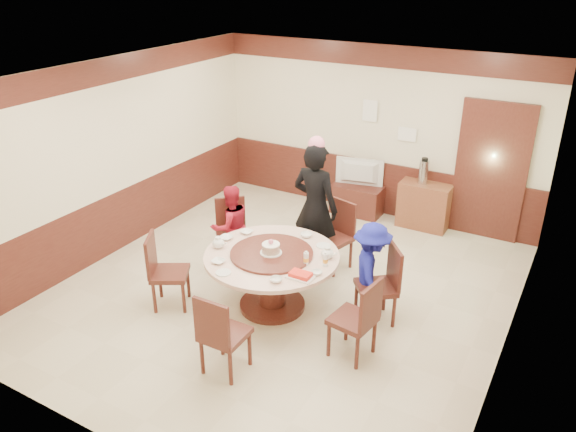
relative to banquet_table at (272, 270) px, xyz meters
The scene contains 31 objects.
room 0.69m from the banquet_table, 96.76° to the left, with size 6.00×6.04×2.84m.
banquet_table is the anchor object (origin of this frame).
chair_0 1.31m from the banquet_table, 17.56° to the left, with size 0.62×0.62×0.97m.
chair_1 1.33m from the banquet_table, 79.54° to the left, with size 0.54×0.55×0.97m.
chair_2 1.23m from the banquet_table, 148.00° to the left, with size 0.62×0.62×0.97m.
chair_3 1.31m from the banquet_table, 152.52° to the right, with size 0.60×0.60×0.97m.
chair_4 1.31m from the banquet_table, 81.79° to the right, with size 0.44×0.45×0.97m.
chair_5 1.33m from the banquet_table, 16.08° to the right, with size 0.51×0.50×0.97m.
person_standing 1.22m from the banquet_table, 90.18° to the left, with size 0.67×0.44×1.84m, color black.
person_red 1.22m from the banquet_table, 148.99° to the left, with size 0.59×0.46×1.21m, color #A41528.
person_blue 1.20m from the banquet_table, 21.82° to the left, with size 0.79×0.46×1.23m, color navy.
birthday_cake 0.31m from the banquet_table, 78.61° to the right, with size 0.27×0.27×0.19m.
teapot_left 0.74m from the banquet_table, 165.26° to the right, with size 0.17×0.15×0.13m, color white.
teapot_right 0.73m from the banquet_table, 22.02° to the left, with size 0.17×0.15×0.13m, color white.
bowl_0 0.70m from the banquet_table, 150.54° to the left, with size 0.15×0.15×0.04m, color white.
bowl_1 0.67m from the banquet_table, 54.32° to the right, with size 0.14×0.14×0.04m, color white.
bowl_2 0.69m from the banquet_table, 131.79° to the right, with size 0.15×0.15×0.04m, color white.
bowl_3 0.74m from the banquet_table, 12.17° to the right, with size 0.13×0.13×0.04m, color white.
bowl_4 0.75m from the banquet_table, behind, with size 0.16×0.16×0.04m, color white.
bowl_5 0.68m from the banquet_table, 76.94° to the left, with size 0.15×0.15×0.05m, color white.
saucer_near 0.73m from the banquet_table, 111.04° to the right, with size 0.18×0.18×0.01m, color white.
saucer_far 0.71m from the banquet_table, 48.01° to the left, with size 0.18×0.18×0.01m, color white.
shrimp_platter 0.68m from the banquet_table, 28.32° to the right, with size 0.30×0.20×0.06m.
bottle_0 0.56m from the banquet_table, ahead, with size 0.06×0.06×0.16m, color silver.
bottle_1 0.75m from the banquet_table, ahead, with size 0.06×0.06×0.16m, color silver.
tv_stand 3.18m from the banquet_table, 93.83° to the left, with size 0.85×0.45×0.50m, color #481D16.
television 3.17m from the banquet_table, 93.83° to the left, with size 0.80×0.11×0.46m, color gray.
side_cabinet 3.33m from the banquet_table, 73.68° to the left, with size 0.80×0.40×0.75m, color brown.
thermos 3.33m from the banquet_table, 74.76° to the left, with size 0.15×0.15×0.38m, color silver.
notice_left 3.58m from the banquet_table, 92.72° to the left, with size 0.25×0.00×0.35m, color white.
notice_right 3.52m from the banquet_table, 81.72° to the left, with size 0.30×0.00×0.22m, color white.
Camera 1 is at (3.18, -5.49, 4.02)m, focal length 35.00 mm.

